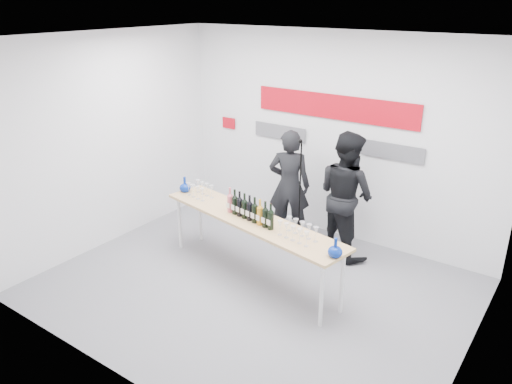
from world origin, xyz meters
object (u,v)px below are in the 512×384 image
tasting_table (251,223)px  presenter_right (346,195)px  mic_stand (299,220)px  presenter_left (289,185)px

tasting_table → presenter_right: size_ratio=1.59×
presenter_right → mic_stand: 0.73m
mic_stand → tasting_table: bearing=-89.5°
presenter_right → mic_stand: presenter_right is taller
tasting_table → presenter_right: bearing=72.4°
presenter_left → presenter_right: size_ratio=0.94×
mic_stand → presenter_right: bearing=44.1°
presenter_right → presenter_left: bearing=23.0°
presenter_left → mic_stand: bearing=115.7°
presenter_left → tasting_table: bearing=77.5°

